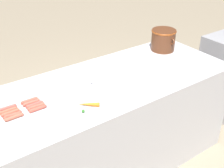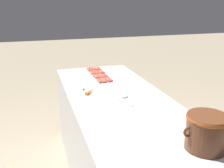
# 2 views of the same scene
# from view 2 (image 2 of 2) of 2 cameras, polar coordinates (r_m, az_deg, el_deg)

# --- Properties ---
(griddle_counter) EXTENTS (0.87, 2.38, 0.91)m
(griddle_counter) POSITION_cam_2_polar(r_m,az_deg,el_deg) (2.49, 1.82, -13.05)
(griddle_counter) COLOR #BCBCC1
(griddle_counter) RESTS_ON ground_plane
(hot_dog_0) EXTENTS (0.03, 0.13, 0.03)m
(hot_dog_0) POSITION_cam_2_polar(r_m,az_deg,el_deg) (3.25, -2.81, 3.40)
(hot_dog_0) COLOR #B0513E
(hot_dog_0) RESTS_ON griddle_counter
(hot_dog_1) EXTENTS (0.03, 0.13, 0.03)m
(hot_dog_1) POSITION_cam_2_polar(r_m,az_deg,el_deg) (3.10, -2.12, 2.71)
(hot_dog_1) COLOR #B6543F
(hot_dog_1) RESTS_ON griddle_counter
(hot_dog_2) EXTENTS (0.03, 0.13, 0.03)m
(hot_dog_2) POSITION_cam_2_polar(r_m,az_deg,el_deg) (2.95, -1.27, 1.88)
(hot_dog_2) COLOR #B15047
(hot_dog_2) RESTS_ON griddle_counter
(hot_dog_3) EXTENTS (0.03, 0.13, 0.03)m
(hot_dog_3) POSITION_cam_2_polar(r_m,az_deg,el_deg) (2.80, -0.36, 1.02)
(hot_dog_3) COLOR #BC5241
(hot_dog_3) RESTS_ON griddle_counter
(hot_dog_4) EXTENTS (0.03, 0.13, 0.03)m
(hot_dog_4) POSITION_cam_2_polar(r_m,az_deg,el_deg) (3.25, -3.44, 3.36)
(hot_dog_4) COLOR #B95D3E
(hot_dog_4) RESTS_ON griddle_counter
(hot_dog_5) EXTENTS (0.03, 0.13, 0.03)m
(hot_dog_5) POSITION_cam_2_polar(r_m,az_deg,el_deg) (3.09, -2.65, 2.63)
(hot_dog_5) COLOR #BD5443
(hot_dog_5) RESTS_ON griddle_counter
(hot_dog_6) EXTENTS (0.03, 0.13, 0.03)m
(hot_dog_6) POSITION_cam_2_polar(r_m,az_deg,el_deg) (2.94, -1.95, 1.85)
(hot_dog_6) COLOR #B55640
(hot_dog_6) RESTS_ON griddle_counter
(hot_dog_7) EXTENTS (0.03, 0.13, 0.03)m
(hot_dog_7) POSITION_cam_2_polar(r_m,az_deg,el_deg) (2.79, -0.98, 0.95)
(hot_dog_7) COLOR #BD5745
(hot_dog_7) RESTS_ON griddle_counter
(hot_dog_8) EXTENTS (0.03, 0.13, 0.03)m
(hot_dog_8) POSITION_cam_2_polar(r_m,az_deg,el_deg) (3.24, -3.97, 3.33)
(hot_dog_8) COLOR #B1553D
(hot_dog_8) RESTS_ON griddle_counter
(hot_dog_9) EXTENTS (0.03, 0.13, 0.03)m
(hot_dog_9) POSITION_cam_2_polar(r_m,az_deg,el_deg) (3.09, -3.27, 2.60)
(hot_dog_9) COLOR #BC5942
(hot_dog_9) RESTS_ON griddle_counter
(hot_dog_10) EXTENTS (0.03, 0.13, 0.03)m
(hot_dog_10) POSITION_cam_2_polar(r_m,az_deg,el_deg) (2.93, -2.53, 1.78)
(hot_dog_10) COLOR #BC5943
(hot_dog_10) RESTS_ON griddle_counter
(hot_dog_11) EXTENTS (0.03, 0.13, 0.03)m
(hot_dog_11) POSITION_cam_2_polar(r_m,az_deg,el_deg) (2.77, -1.62, 0.84)
(hot_dog_11) COLOR #B25045
(hot_dog_11) RESTS_ON griddle_counter
(hot_dog_12) EXTENTS (0.03, 0.13, 0.03)m
(hot_dog_12) POSITION_cam_2_polar(r_m,az_deg,el_deg) (3.24, -4.55, 3.30)
(hot_dog_12) COLOR #B14F43
(hot_dog_12) RESTS_ON griddle_counter
(hot_dog_13) EXTENTS (0.03, 0.13, 0.03)m
(hot_dog_13) POSITION_cam_2_polar(r_m,az_deg,el_deg) (3.08, -3.93, 2.55)
(hot_dog_13) COLOR #B0503D
(hot_dog_13) RESTS_ON griddle_counter
(hot_dog_14) EXTENTS (0.03, 0.13, 0.03)m
(hot_dog_14) POSITION_cam_2_polar(r_m,az_deg,el_deg) (2.92, -3.18, 1.71)
(hot_dog_14) COLOR #BE513F
(hot_dog_14) RESTS_ON griddle_counter
(hot_dog_15) EXTENTS (0.03, 0.13, 0.03)m
(hot_dog_15) POSITION_cam_2_polar(r_m,az_deg,el_deg) (2.76, -2.25, 0.79)
(hot_dog_15) COLOR #BC5643
(hot_dog_15) RESTS_ON griddle_counter
(hot_dog_16) EXTENTS (0.03, 0.13, 0.03)m
(hot_dog_16) POSITION_cam_2_polar(r_m,az_deg,el_deg) (3.22, -5.15, 3.20)
(hot_dog_16) COLOR #B24F3D
(hot_dog_16) RESTS_ON griddle_counter
(hot_dog_17) EXTENTS (0.03, 0.13, 0.03)m
(hot_dog_17) POSITION_cam_2_polar(r_m,az_deg,el_deg) (3.07, -4.50, 2.47)
(hot_dog_17) COLOR #BB5446
(hot_dog_17) RESTS_ON griddle_counter
(hot_dog_18) EXTENTS (0.03, 0.13, 0.03)m
(hot_dog_18) POSITION_cam_2_polar(r_m,az_deg,el_deg) (2.91, -3.74, 1.66)
(hot_dog_18) COLOR #B45A45
(hot_dog_18) RESTS_ON griddle_counter
(hot_dog_19) EXTENTS (0.03, 0.13, 0.03)m
(hot_dog_19) POSITION_cam_2_polar(r_m,az_deg,el_deg) (2.76, -2.90, 0.74)
(hot_dog_19) COLOR #BE5040
(hot_dog_19) RESTS_ON griddle_counter
(bean_pot) EXTENTS (0.30, 0.24, 0.21)m
(bean_pot) POSITION_cam_2_polar(r_m,az_deg,el_deg) (1.61, 19.81, -9.46)
(bean_pot) COLOR #562D19
(bean_pot) RESTS_ON griddle_counter
(serving_spoon) EXTENTS (0.12, 0.27, 0.02)m
(serving_spoon) POSITION_cam_2_polar(r_m,az_deg,el_deg) (2.28, 2.72, -3.13)
(serving_spoon) COLOR #B7B7BC
(serving_spoon) RESTS_ON griddle_counter
(carrot) EXTENTS (0.13, 0.15, 0.03)m
(carrot) POSITION_cam_2_polar(r_m,az_deg,el_deg) (2.44, -4.78, -1.51)
(carrot) COLOR orange
(carrot) RESTS_ON griddle_counter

